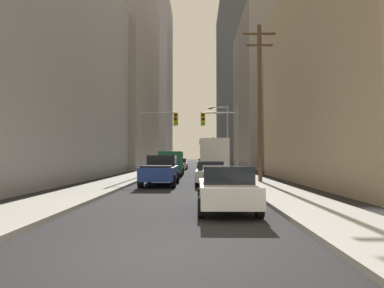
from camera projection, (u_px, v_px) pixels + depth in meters
The scene contains 20 objects.
ground_plane at pixel (151, 262), 5.86m from camera, with size 400.00×400.00×0.00m, color black.
sidewalk_left at pixel (165, 167), 55.91m from camera, with size 2.68×160.00×0.15m, color #9E9E99.
sidewalk_right at pixel (222, 167), 55.74m from camera, with size 2.68×160.00×0.15m, color #9E9E99.
city_bus at pixel (213, 155), 34.20m from camera, with size 2.77×11.55×3.40m.
pickup_truck_blue at pixel (161, 170), 21.45m from camera, with size 2.20×5.41×1.90m.
cargo_van_green at pixel (172, 162), 31.17m from camera, with size 2.16×5.25×2.26m.
sedan_white at pixel (226, 188), 11.32m from camera, with size 1.95×4.21×1.52m.
sedan_silver at pixel (210, 173), 21.35m from camera, with size 1.95×4.24×1.52m.
sedan_black at pixel (175, 165), 38.96m from camera, with size 1.95×4.21×1.52m.
sedan_grey at pixel (204, 164), 44.88m from camera, with size 1.95×4.24×1.52m.
sedan_beige at pixel (180, 164), 46.74m from camera, with size 1.95×4.21×1.52m.
traffic_signal_near_left at pixel (156, 130), 27.50m from camera, with size 3.26×0.44×6.00m.
traffic_signal_near_right at pixel (221, 130), 27.40m from camera, with size 3.07×0.44×6.00m.
traffic_signal_far_right at pixel (207, 146), 71.05m from camera, with size 3.02×0.44×6.00m.
utility_pole_right at pixel (260, 100), 22.81m from camera, with size 2.20×0.28×10.83m.
street_lamp_right at pixel (224, 132), 37.35m from camera, with size 2.25×0.32×7.50m.
building_left_mid_office at pixel (80, 76), 52.51m from camera, with size 22.15×23.94×28.64m, color gray.
building_left_far_tower at pixel (142, 81), 96.73m from camera, with size 16.04×20.78×46.77m, color #93939E.
building_right_mid_block at pixel (284, 94), 53.35m from camera, with size 14.13×19.90×23.34m, color gray.
building_right_far_highrise at pixel (253, 86), 99.02m from camera, with size 20.25×19.96×45.08m, color #4C515B.
Camera 1 is at (0.82, -5.92, 1.85)m, focal length 31.43 mm.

